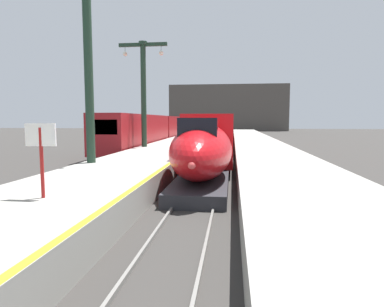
{
  "coord_description": "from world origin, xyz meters",
  "views": [
    {
      "loc": [
        1.4,
        0.11,
        3.25
      ],
      "look_at": [
        -0.35,
        14.45,
        1.8
      ],
      "focal_mm": 31.04,
      "sensor_mm": 36.0,
      "label": 1
    }
  ],
  "objects_px": {
    "regional_train_adjacent": "(158,129)",
    "departure_info_board": "(41,145)",
    "station_column_far": "(143,84)",
    "station_column_mid": "(88,48)",
    "highspeed_train_main": "(220,131)"
  },
  "relations": [
    {
      "from": "regional_train_adjacent",
      "to": "departure_info_board",
      "type": "distance_m",
      "value": 33.15
    },
    {
      "from": "highspeed_train_main",
      "to": "regional_train_adjacent",
      "type": "bearing_deg",
      "value": 165.76
    },
    {
      "from": "highspeed_train_main",
      "to": "departure_info_board",
      "type": "bearing_deg",
      "value": -97.28
    },
    {
      "from": "highspeed_train_main",
      "to": "regional_train_adjacent",
      "type": "xyz_separation_m",
      "value": [
        -8.1,
        2.06,
        0.18
      ]
    },
    {
      "from": "station_column_far",
      "to": "departure_info_board",
      "type": "bearing_deg",
      "value": -83.86
    },
    {
      "from": "station_column_mid",
      "to": "station_column_far",
      "type": "height_order",
      "value": "station_column_mid"
    },
    {
      "from": "station_column_mid",
      "to": "departure_info_board",
      "type": "height_order",
      "value": "station_column_mid"
    },
    {
      "from": "regional_train_adjacent",
      "to": "departure_info_board",
      "type": "bearing_deg",
      "value": -82.79
    },
    {
      "from": "station_column_mid",
      "to": "station_column_far",
      "type": "distance_m",
      "value": 10.56
    },
    {
      "from": "regional_train_adjacent",
      "to": "station_column_far",
      "type": "bearing_deg",
      "value": -81.45
    },
    {
      "from": "highspeed_train_main",
      "to": "station_column_mid",
      "type": "xyz_separation_m",
      "value": [
        -5.9,
        -23.11,
        4.92
      ]
    },
    {
      "from": "departure_info_board",
      "to": "station_column_mid",
      "type": "bearing_deg",
      "value": 104.27
    },
    {
      "from": "regional_train_adjacent",
      "to": "departure_info_board",
      "type": "height_order",
      "value": "regional_train_adjacent"
    },
    {
      "from": "station_column_mid",
      "to": "departure_info_board",
      "type": "xyz_separation_m",
      "value": [
        1.96,
        -7.72,
        -4.31
      ]
    },
    {
      "from": "highspeed_train_main",
      "to": "station_column_far",
      "type": "xyz_separation_m",
      "value": [
        -5.9,
        -12.57,
        4.29
      ]
    }
  ]
}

